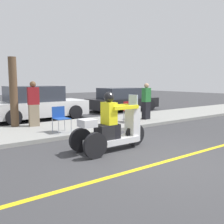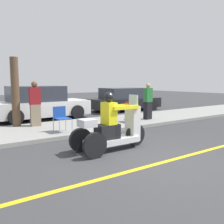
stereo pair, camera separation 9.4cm
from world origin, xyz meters
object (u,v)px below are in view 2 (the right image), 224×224
at_px(motorcycle_trike, 112,129).
at_px(spectator_with_child, 35,105).
at_px(parked_car_lot_right, 39,104).
at_px(folding_chair_curbside, 131,109).
at_px(parked_car_lot_center, 124,100).
at_px(spectator_end_of_line, 148,102).
at_px(folding_chair_set_back, 61,116).
at_px(tree_trunk, 15,92).

height_order(motorcycle_trike, spectator_with_child, spectator_with_child).
distance_m(motorcycle_trike, parked_car_lot_right, 6.24).
relative_size(folding_chair_curbside, parked_car_lot_center, 0.19).
height_order(spectator_with_child, folding_chair_curbside, spectator_with_child).
relative_size(motorcycle_trike, folding_chair_curbside, 2.57).
relative_size(folding_chair_curbside, parked_car_lot_right, 0.19).
height_order(spectator_end_of_line, folding_chair_set_back, spectator_end_of_line).
distance_m(spectator_end_of_line, parked_car_lot_center, 4.18).
relative_size(motorcycle_trike, spectator_with_child, 1.29).
height_order(motorcycle_trike, folding_chair_curbside, motorcycle_trike).
distance_m(parked_car_lot_right, tree_trunk, 2.56).
bearing_deg(spectator_with_child, parked_car_lot_center, 22.90).
xyz_separation_m(folding_chair_curbside, parked_car_lot_right, (-2.47, 3.65, 0.10)).
bearing_deg(spectator_end_of_line, folding_chair_set_back, -175.01).
distance_m(parked_car_lot_right, parked_car_lot_center, 5.25).
bearing_deg(parked_car_lot_center, parked_car_lot_right, -176.67).
xyz_separation_m(motorcycle_trike, folding_chair_set_back, (-0.34, 2.36, 0.09)).
distance_m(motorcycle_trike, spectator_end_of_line, 4.72).
xyz_separation_m(motorcycle_trike, parked_car_lot_center, (5.55, 6.53, 0.11)).
relative_size(spectator_with_child, folding_chair_set_back, 1.99).
relative_size(spectator_with_child, parked_car_lot_right, 0.38).
xyz_separation_m(spectator_with_child, parked_car_lot_center, (6.21, 2.62, -0.26)).
xyz_separation_m(spectator_end_of_line, parked_car_lot_center, (1.72, 3.80, -0.22)).
bearing_deg(motorcycle_trike, tree_trunk, 106.07).
height_order(parked_car_lot_right, parked_car_lot_center, parked_car_lot_right).
height_order(spectator_end_of_line, folding_chair_curbside, spectator_end_of_line).
bearing_deg(motorcycle_trike, folding_chair_set_back, 98.15).
relative_size(folding_chair_curbside, tree_trunk, 0.33).
xyz_separation_m(motorcycle_trike, folding_chair_curbside, (2.77, 2.57, 0.09)).
relative_size(spectator_end_of_line, tree_trunk, 0.62).
distance_m(spectator_end_of_line, parked_car_lot_right, 4.97).
distance_m(spectator_end_of_line, spectator_with_child, 4.64).
bearing_deg(folding_chair_set_back, parked_car_lot_center, 35.30).
relative_size(spectator_end_of_line, folding_chair_set_back, 1.89).
xyz_separation_m(folding_chair_set_back, tree_trunk, (-0.90, 1.92, 0.74)).
distance_m(spectator_with_child, parked_car_lot_center, 6.74).
bearing_deg(motorcycle_trike, spectator_with_child, 99.57).
bearing_deg(motorcycle_trike, folding_chair_curbside, 42.85).
bearing_deg(spectator_with_child, spectator_end_of_line, -14.75).
distance_m(spectator_with_child, tree_trunk, 0.83).
xyz_separation_m(spectator_with_child, parked_car_lot_right, (0.97, 2.32, -0.19)).
height_order(folding_chair_curbside, parked_car_lot_center, parked_car_lot_center).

